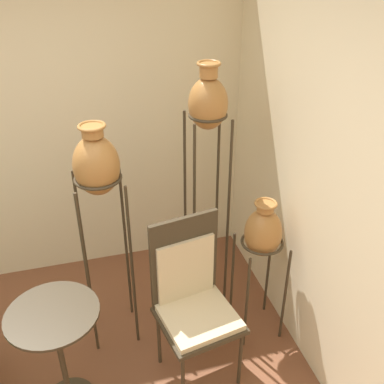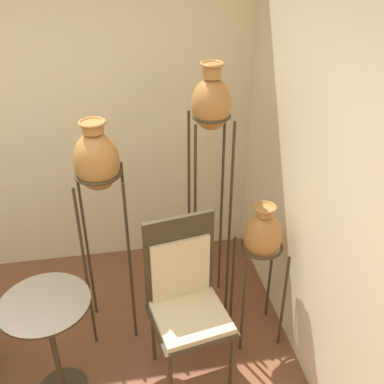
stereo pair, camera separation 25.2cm
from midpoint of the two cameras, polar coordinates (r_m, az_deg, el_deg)
name	(u,v)px [view 2 (the right image)]	position (r m, az deg, el deg)	size (l,w,h in m)	color
wall_back	(16,122)	(3.78, -19.73, 8.38)	(7.82, 0.06, 2.70)	beige
wall_right	(369,240)	(2.39, 24.44, -5.71)	(0.06, 7.82, 2.70)	beige
vase_stand_tall	(211,115)	(2.97, 4.90, 9.73)	(0.27, 0.27, 1.95)	#382D1E
vase_stand_medium	(97,167)	(2.85, -9.48, 3.15)	(0.32, 0.32, 1.67)	#382D1E
vase_stand_short	(262,239)	(3.07, 11.24, -5.92)	(0.31, 0.31, 1.12)	#382D1E
chair	(186,294)	(2.94, 1.72, -12.88)	(0.56, 0.54, 1.15)	#382D1E
side_table	(50,328)	(2.92, -15.19, -16.46)	(0.54, 0.54, 0.78)	#382D1E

